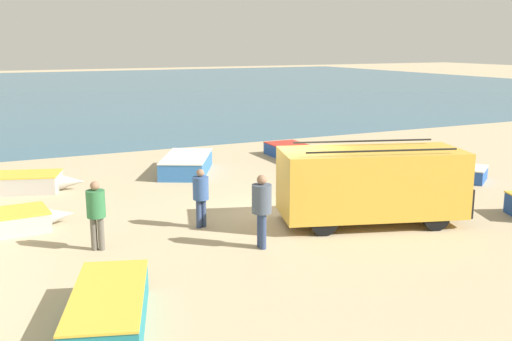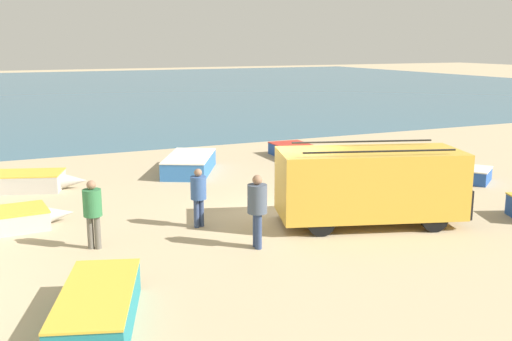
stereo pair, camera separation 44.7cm
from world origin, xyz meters
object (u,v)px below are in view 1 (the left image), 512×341
fishing_rowboat_0 (187,163)px  fisherman_0 (262,205)px  fishing_rowboat_2 (421,169)px  parked_van (372,183)px  fishing_rowboat_4 (110,306)px  fisherman_1 (96,209)px  fisherman_2 (201,193)px  fishing_rowboat_6 (301,155)px  fishing_rowboat_5 (5,183)px

fishing_rowboat_0 → fisherman_0: size_ratio=2.26×
fishing_rowboat_2 → fisherman_0: fisherman_0 is taller
parked_van → fishing_rowboat_4: (-7.88, -2.95, -0.81)m
fishing_rowboat_0 → fisherman_1: fisherman_1 is taller
fishing_rowboat_0 → fisherman_2: size_ratio=2.55×
parked_van → fishing_rowboat_4: 8.45m
parked_van → fishing_rowboat_0: parked_van is taller
fishing_rowboat_0 → fisherman_0: bearing=-160.2°
parked_van → fishing_rowboat_6: 9.02m
fisherman_2 → fishing_rowboat_4: bearing=-55.7°
fisherman_0 → parked_van: bearing=-165.4°
fishing_rowboat_2 → fisherman_1: fisherman_1 is taller
fisherman_2 → parked_van: bearing=50.4°
fisherman_0 → fisherman_2: 2.31m
fishing_rowboat_5 → fisherman_2: bearing=-37.1°
fisherman_1 → fisherman_2: size_ratio=1.05×
fishing_rowboat_0 → fishing_rowboat_4: (-5.55, -11.51, 0.00)m
fishing_rowboat_0 → fishing_rowboat_6: 5.09m
fishing_rowboat_2 → fisherman_0: size_ratio=2.60×
fishing_rowboat_4 → fisherman_0: bearing=-41.7°
fishing_rowboat_2 → fisherman_1: bearing=66.9°
fishing_rowboat_2 → fishing_rowboat_5: 14.86m
parked_van → fisherman_2: (-4.38, 1.68, -0.18)m
fisherman_1 → fishing_rowboat_2: bearing=129.2°
fishing_rowboat_4 → fisherman_2: bearing=-18.7°
fishing_rowboat_2 → fisherman_2: bearing=67.4°
fishing_rowboat_2 → fisherman_0: bearing=80.6°
fishing_rowboat_0 → fishing_rowboat_5: size_ratio=0.86×
fishing_rowboat_0 → fishing_rowboat_4: 12.78m
fishing_rowboat_4 → fishing_rowboat_6: 15.66m
fishing_rowboat_2 → fishing_rowboat_4: size_ratio=1.23×
fishing_rowboat_0 → fishing_rowboat_4: size_ratio=1.08×
fishing_rowboat_2 → parked_van: bearing=90.8°
fishing_rowboat_5 → fisherman_0: (5.25, -8.76, 0.79)m
fisherman_2 → fishing_rowboat_6: bearing=115.3°
fishing_rowboat_4 → fisherman_2: (3.50, 4.63, 0.63)m
fishing_rowboat_4 → fisherman_1: 4.13m
fishing_rowboat_4 → fisherman_1: bearing=9.8°
fishing_rowboat_2 → fishing_rowboat_5: (-14.25, 4.21, 0.05)m
fisherman_1 → fisherman_0: bearing=92.3°
parked_van → fisherman_1: (-7.27, 1.08, -0.13)m
parked_van → fisherman_1: size_ratio=3.16×
fishing_rowboat_0 → fisherman_0: (-1.31, -9.07, 0.76)m
fisherman_0 → fishing_rowboat_4: bearing=36.6°
fishing_rowboat_6 → fishing_rowboat_0: bearing=-88.2°
fisherman_0 → fisherman_1: fisherman_0 is taller
fishing_rowboat_2 → fishing_rowboat_4: (-13.24, -6.99, 0.08)m
fishing_rowboat_0 → fisherman_2: bearing=-168.6°
fisherman_0 → fisherman_2: (-0.74, 2.19, -0.12)m
fishing_rowboat_4 → fishing_rowboat_5: (-1.01, 11.20, -0.03)m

